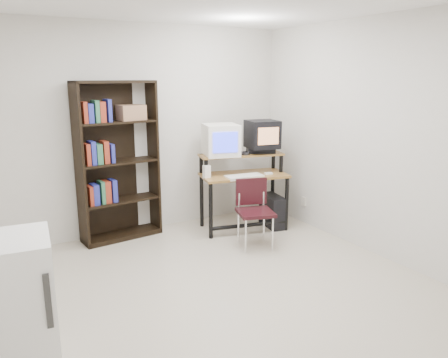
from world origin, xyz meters
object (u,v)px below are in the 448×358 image
computer_desk (243,178)px  crt_monitor (221,140)px  school_chair (254,206)px  bookshelf (117,160)px  pc_tower (273,211)px  mini_fridge (12,304)px  crt_tv (262,134)px

computer_desk → crt_monitor: (-0.24, 0.17, 0.50)m
crt_monitor → school_chair: bearing=-74.3°
computer_desk → school_chair: (-0.21, -0.58, -0.19)m
school_chair → bookshelf: size_ratio=0.41×
computer_desk → crt_monitor: bearing=156.8°
pc_tower → school_chair: (-0.59, -0.44, 0.28)m
school_chair → pc_tower: bearing=52.9°
bookshelf → mini_fridge: 2.56m
crt_monitor → crt_tv: (0.53, -0.17, 0.06)m
mini_fridge → pc_tower: bearing=30.2°
computer_desk → school_chair: bearing=-97.4°
computer_desk → mini_fridge: 3.31m
school_chair → crt_monitor: bearing=108.3°
bookshelf → crt_monitor: bearing=-19.6°
crt_monitor → bookshelf: (-1.27, 0.31, -0.19)m
bookshelf → computer_desk: bearing=-23.7°
bookshelf → mini_fridge: bookshelf is taller
bookshelf → school_chair: bearing=-45.3°
computer_desk → crt_tv: bearing=14.8°
crt_monitor → computer_desk: bearing=-22.2°
pc_tower → bookshelf: bookshelf is taller
crt_tv → pc_tower: bearing=-49.1°
crt_monitor → pc_tower: bearing=-12.9°
computer_desk → pc_tower: (0.38, -0.14, -0.47)m
school_chair → mini_fridge: size_ratio=0.84×
crt_monitor → bookshelf: bookshelf is taller
bookshelf → mini_fridge: (-1.36, -2.10, -0.51)m
school_chair → mini_fridge: bearing=-141.9°
crt_tv → pc_tower: size_ratio=0.97×
bookshelf → mini_fridge: size_ratio=2.05×
computer_desk → pc_tower: 0.62m
computer_desk → mini_fridge: bearing=-137.4°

